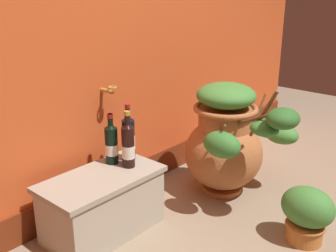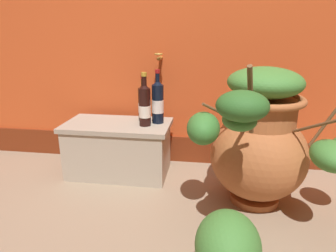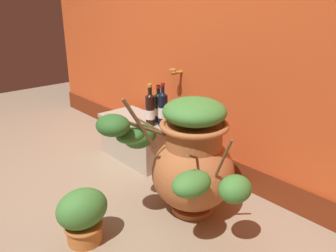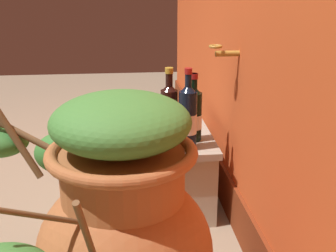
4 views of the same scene
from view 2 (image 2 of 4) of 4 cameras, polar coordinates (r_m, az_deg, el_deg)
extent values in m
cube|color=maroon|center=(2.26, 2.50, -4.37)|extent=(4.40, 0.02, 0.19)
cylinder|color=#B28433|center=(2.08, -1.56, 12.75)|extent=(0.02, 0.10, 0.02)
torus|color=#B28433|center=(2.02, -1.82, 13.47)|extent=(0.06, 0.06, 0.01)
cylinder|color=#B26638|center=(1.87, 16.00, -12.84)|extent=(0.27, 0.27, 0.04)
ellipsoid|color=#B26638|center=(1.75, 16.72, -5.40)|extent=(0.53, 0.53, 0.49)
cylinder|color=#B26638|center=(1.67, 17.45, 2.38)|extent=(0.35, 0.35, 0.15)
torus|color=#B26638|center=(1.66, 17.69, 4.87)|extent=(0.43, 0.43, 0.04)
cylinder|color=brown|center=(1.37, 14.79, 3.19)|extent=(0.08, 0.24, 0.14)
ellipsoid|color=#387A33|center=(1.28, 13.41, 1.11)|extent=(0.14, 0.17, 0.09)
cylinder|color=brown|center=(1.68, 27.92, 0.64)|extent=(0.13, 0.05, 0.27)
cylinder|color=brown|center=(1.50, 9.49, 2.77)|extent=(0.17, 0.14, 0.12)
ellipsoid|color=#387A33|center=(1.49, 6.72, -0.41)|extent=(0.16, 0.24, 0.16)
cylinder|color=brown|center=(1.31, 15.41, 4.40)|extent=(0.07, 0.19, 0.33)
ellipsoid|color=#2D6628|center=(1.16, 13.94, 3.72)|extent=(0.20, 0.18, 0.12)
cylinder|color=brown|center=(1.52, 26.02, -0.02)|extent=(0.14, 0.20, 0.14)
ellipsoid|color=#428438|center=(1.51, 28.55, -4.97)|extent=(0.17, 0.24, 0.13)
ellipsoid|color=#428438|center=(1.64, 17.97, 7.88)|extent=(0.39, 0.39, 0.16)
cube|color=#B2A893|center=(2.07, -9.35, -4.22)|extent=(0.66, 0.36, 0.36)
cube|color=#A09785|center=(2.01, -9.59, 0.15)|extent=(0.70, 0.38, 0.03)
cylinder|color=black|center=(2.02, -4.58, 4.09)|extent=(0.08, 0.08, 0.22)
cone|color=black|center=(2.00, -4.67, 7.53)|extent=(0.08, 0.08, 0.04)
cylinder|color=black|center=(1.99, -4.69, 8.38)|extent=(0.03, 0.03, 0.09)
cylinder|color=maroon|center=(1.99, -4.71, 9.29)|extent=(0.04, 0.04, 0.02)
cylinder|color=white|center=(2.03, -4.57, 3.47)|extent=(0.08, 0.08, 0.07)
cylinder|color=black|center=(1.96, -1.95, 4.18)|extent=(0.08, 0.08, 0.25)
cone|color=black|center=(1.93, -2.00, 8.21)|extent=(0.08, 0.08, 0.04)
cylinder|color=black|center=(1.93, -2.01, 9.26)|extent=(0.03, 0.03, 0.10)
cylinder|color=maroon|center=(1.92, -2.02, 10.36)|extent=(0.03, 0.03, 0.02)
cylinder|color=silver|center=(1.96, -1.95, 3.79)|extent=(0.08, 0.08, 0.09)
cylinder|color=black|center=(1.91, -4.45, 3.59)|extent=(0.07, 0.07, 0.24)
cone|color=black|center=(1.88, -4.54, 7.55)|extent=(0.07, 0.07, 0.04)
cylinder|color=black|center=(1.87, -4.57, 8.64)|extent=(0.03, 0.03, 0.10)
cylinder|color=#B7932D|center=(1.87, -4.60, 9.77)|extent=(0.04, 0.04, 0.02)
cylinder|color=white|center=(1.91, -4.43, 2.82)|extent=(0.08, 0.08, 0.08)
ellipsoid|color=#428438|center=(1.17, 11.26, -21.28)|extent=(0.23, 0.30, 0.23)
camera|label=1|loc=(1.99, -81.41, 16.60)|focal=44.37mm
camera|label=3|loc=(1.70, 96.69, 11.78)|focal=37.18mm
camera|label=4|loc=(2.15, 52.07, 14.37)|focal=47.32mm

